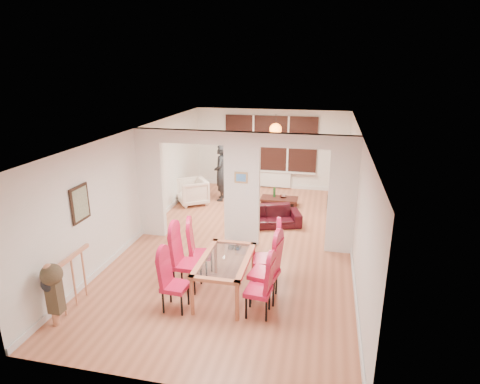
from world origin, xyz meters
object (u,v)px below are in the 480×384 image
(dining_chair_la, at_px, (175,282))
(dining_chair_ra, at_px, (258,287))
(person, at_px, (221,173))
(bowl, at_px, (283,196))
(dining_table, at_px, (225,276))
(sofa, at_px, (266,216))
(dining_chair_rc, at_px, (266,255))
(dining_chair_rb, at_px, (264,269))
(dining_chair_lb, at_px, (187,260))
(bottle, at_px, (274,192))
(armchair, at_px, (192,192))
(dining_chair_lc, at_px, (200,251))
(coffee_table, at_px, (279,202))
(television, at_px, (330,198))

(dining_chair_la, bearing_deg, dining_chair_ra, 10.02)
(person, xyz_separation_m, bowl, (1.91, -0.09, -0.59))
(bowl, bearing_deg, dining_table, -95.40)
(sofa, relative_size, bowl, 8.44)
(dining_chair_rc, distance_m, bowl, 4.48)
(dining_chair_ra, height_order, dining_chair_rb, dining_chair_rb)
(dining_chair_ra, distance_m, dining_chair_rc, 1.01)
(dining_chair_rc, xyz_separation_m, bowl, (-0.18, 4.47, -0.32))
(dining_chair_lb, xyz_separation_m, person, (-0.71, 5.05, 0.27))
(bottle, distance_m, bowl, 0.29)
(armchair, bearing_deg, bowl, 65.20)
(dining_chair_lc, height_order, sofa, dining_chair_lc)
(dining_chair_ra, height_order, dining_chair_rc, dining_chair_rc)
(person, bearing_deg, dining_chair_lc, 3.27)
(dining_table, distance_m, person, 5.31)
(sofa, xyz_separation_m, bowl, (0.25, 1.65, 0.02))
(dining_chair_lb, bearing_deg, dining_chair_lc, 81.28)
(dining_table, height_order, dining_chair_lb, dining_chair_lb)
(dining_chair_la, relative_size, dining_chair_rb, 0.86)
(dining_chair_ra, xyz_separation_m, coffee_table, (-0.32, 5.40, -0.39))
(dining_chair_lb, xyz_separation_m, dining_chair_ra, (1.41, -0.52, -0.07))
(dining_chair_rb, xyz_separation_m, armchair, (-2.88, 4.55, -0.22))
(bottle, height_order, bowl, bottle)
(dining_chair_lb, height_order, dining_chair_ra, dining_chair_lb)
(dining_chair_lb, bearing_deg, bottle, 79.89)
(dining_chair_rb, distance_m, coffee_table, 4.97)
(dining_chair_lc, bearing_deg, dining_chair_lb, -111.48)
(dining_chair_lc, bearing_deg, person, 87.80)
(sofa, relative_size, armchair, 2.12)
(dining_table, distance_m, dining_chair_lb, 0.76)
(armchair, relative_size, coffee_table, 0.77)
(dining_chair_lc, relative_size, bowl, 5.16)
(dining_chair_rc, xyz_separation_m, armchair, (-2.82, 4.02, -0.21))
(dining_chair_lc, xyz_separation_m, armchair, (-1.53, 3.99, -0.16))
(dining_table, distance_m, bowl, 5.02)
(dining_chair_ra, bearing_deg, armchair, 125.39)
(sofa, height_order, television, television)
(dining_chair_ra, bearing_deg, sofa, 102.62)
(sofa, height_order, bowl, sofa)
(dining_chair_lb, bearing_deg, television, 63.48)
(dining_chair_ra, relative_size, dining_chair_rc, 0.87)
(dining_chair_ra, relative_size, sofa, 0.59)
(person, xyz_separation_m, television, (3.26, -0.07, -0.55))
(person, distance_m, bottle, 1.71)
(television, height_order, bowl, television)
(dining_chair_ra, relative_size, coffee_table, 0.96)
(dining_chair_lc, xyz_separation_m, bottle, (0.86, 4.43, -0.14))
(television, bearing_deg, coffee_table, 108.82)
(dining_chair_la, relative_size, dining_chair_ra, 0.99)
(dining_table, distance_m, dining_chair_la, 0.96)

